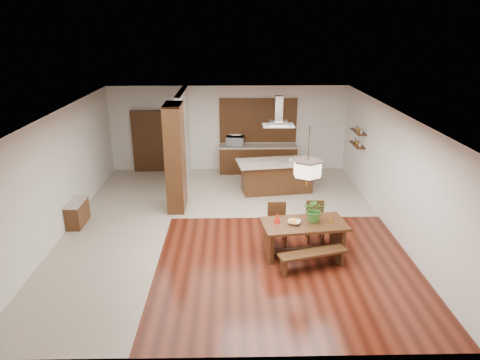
{
  "coord_description": "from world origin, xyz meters",
  "views": [
    {
      "loc": [
        0.1,
        -9.72,
        4.82
      ],
      "look_at": [
        0.3,
        0.0,
        1.25
      ],
      "focal_mm": 32.0,
      "sensor_mm": 36.0,
      "label": 1
    }
  ],
  "objects_px": {
    "pendant_lantern": "(308,157)",
    "fruit_bowl": "(294,222)",
    "hallway_console": "(77,213)",
    "island_cup": "(291,160)",
    "kitchen_island": "(277,176)",
    "dining_chair_left": "(277,224)",
    "dining_table": "(304,231)",
    "microwave": "(235,141)",
    "dining_bench": "(312,261)",
    "range_hood": "(279,111)",
    "foliage_plant": "(315,210)",
    "dining_chair_right": "(315,222)"
  },
  "relations": [
    {
      "from": "pendant_lantern",
      "to": "fruit_bowl",
      "type": "distance_m",
      "value": 1.47
    },
    {
      "from": "hallway_console",
      "to": "island_cup",
      "type": "distance_m",
      "value": 6.08
    },
    {
      "from": "hallway_console",
      "to": "kitchen_island",
      "type": "bearing_deg",
      "value": 22.49
    },
    {
      "from": "pendant_lantern",
      "to": "dining_chair_left",
      "type": "bearing_deg",
      "value": 137.09
    },
    {
      "from": "dining_table",
      "to": "microwave",
      "type": "bearing_deg",
      "value": 104.55
    },
    {
      "from": "hallway_console",
      "to": "dining_bench",
      "type": "relative_size",
      "value": 0.6
    },
    {
      "from": "dining_table",
      "to": "pendant_lantern",
      "type": "distance_m",
      "value": 1.69
    },
    {
      "from": "dining_chair_left",
      "to": "kitchen_island",
      "type": "xyz_separation_m",
      "value": [
        0.31,
        3.27,
        0.02
      ]
    },
    {
      "from": "fruit_bowl",
      "to": "hallway_console",
      "type": "bearing_deg",
      "value": 162.86
    },
    {
      "from": "hallway_console",
      "to": "dining_chair_left",
      "type": "height_order",
      "value": "dining_chair_left"
    },
    {
      "from": "kitchen_island",
      "to": "range_hood",
      "type": "distance_m",
      "value": 1.97
    },
    {
      "from": "foliage_plant",
      "to": "dining_bench",
      "type": "bearing_deg",
      "value": -100.88
    },
    {
      "from": "foliage_plant",
      "to": "range_hood",
      "type": "relative_size",
      "value": 0.6
    },
    {
      "from": "hallway_console",
      "to": "foliage_plant",
      "type": "relative_size",
      "value": 1.62
    },
    {
      "from": "fruit_bowl",
      "to": "dining_table",
      "type": "bearing_deg",
      "value": 10.3
    },
    {
      "from": "pendant_lantern",
      "to": "foliage_plant",
      "type": "xyz_separation_m",
      "value": [
        0.23,
        0.07,
        -1.22
      ]
    },
    {
      "from": "kitchen_island",
      "to": "dining_chair_right",
      "type": "bearing_deg",
      "value": -87.81
    },
    {
      "from": "kitchen_island",
      "to": "island_cup",
      "type": "distance_m",
      "value": 0.67
    },
    {
      "from": "dining_bench",
      "to": "hallway_console",
      "type": "bearing_deg",
      "value": 158.18
    },
    {
      "from": "pendant_lantern",
      "to": "dining_bench",
      "type": "bearing_deg",
      "value": -82.2
    },
    {
      "from": "pendant_lantern",
      "to": "kitchen_island",
      "type": "bearing_deg",
      "value": 93.21
    },
    {
      "from": "hallway_console",
      "to": "kitchen_island",
      "type": "height_order",
      "value": "kitchen_island"
    },
    {
      "from": "dining_bench",
      "to": "dining_chair_right",
      "type": "relative_size",
      "value": 1.55
    },
    {
      "from": "dining_bench",
      "to": "dining_chair_right",
      "type": "height_order",
      "value": "dining_chair_right"
    },
    {
      "from": "hallway_console",
      "to": "foliage_plant",
      "type": "xyz_separation_m",
      "value": [
        5.7,
        -1.51,
        0.71
      ]
    },
    {
      "from": "dining_table",
      "to": "pendant_lantern",
      "type": "height_order",
      "value": "pendant_lantern"
    },
    {
      "from": "dining_chair_left",
      "to": "island_cup",
      "type": "relative_size",
      "value": 7.02
    },
    {
      "from": "foliage_plant",
      "to": "fruit_bowl",
      "type": "distance_m",
      "value": 0.52
    },
    {
      "from": "pendant_lantern",
      "to": "foliage_plant",
      "type": "relative_size",
      "value": 2.41
    },
    {
      "from": "dining_chair_right",
      "to": "fruit_bowl",
      "type": "height_order",
      "value": "dining_chair_right"
    },
    {
      "from": "fruit_bowl",
      "to": "pendant_lantern",
      "type": "bearing_deg",
      "value": 10.3
    },
    {
      "from": "dining_chair_right",
      "to": "range_hood",
      "type": "distance_m",
      "value": 3.78
    },
    {
      "from": "dining_chair_left",
      "to": "kitchen_island",
      "type": "relative_size",
      "value": 0.39
    },
    {
      "from": "foliage_plant",
      "to": "dining_table",
      "type": "bearing_deg",
      "value": -162.78
    },
    {
      "from": "dining_chair_left",
      "to": "microwave",
      "type": "height_order",
      "value": "microwave"
    },
    {
      "from": "hallway_console",
      "to": "kitchen_island",
      "type": "relative_size",
      "value": 0.36
    },
    {
      "from": "dining_table",
      "to": "foliage_plant",
      "type": "relative_size",
      "value": 3.53
    },
    {
      "from": "kitchen_island",
      "to": "microwave",
      "type": "bearing_deg",
      "value": 116.13
    },
    {
      "from": "dining_table",
      "to": "island_cup",
      "type": "xyz_separation_m",
      "value": [
        0.19,
        3.66,
        0.47
      ]
    },
    {
      "from": "fruit_bowl",
      "to": "kitchen_island",
      "type": "xyz_separation_m",
      "value": [
        0.01,
        3.8,
        -0.29
      ]
    },
    {
      "from": "fruit_bowl",
      "to": "island_cup",
      "type": "xyz_separation_m",
      "value": [
        0.41,
        3.7,
        0.24
      ]
    },
    {
      "from": "dining_table",
      "to": "range_hood",
      "type": "distance_m",
      "value": 4.22
    },
    {
      "from": "hallway_console",
      "to": "range_hood",
      "type": "bearing_deg",
      "value": 22.52
    },
    {
      "from": "dining_table",
      "to": "dining_bench",
      "type": "xyz_separation_m",
      "value": [
        0.09,
        -0.65,
        -0.35
      ]
    },
    {
      "from": "foliage_plant",
      "to": "kitchen_island",
      "type": "height_order",
      "value": "foliage_plant"
    },
    {
      "from": "hallway_console",
      "to": "island_cup",
      "type": "bearing_deg",
      "value": 20.18
    },
    {
      "from": "foliage_plant",
      "to": "fruit_bowl",
      "type": "relative_size",
      "value": 1.99
    },
    {
      "from": "kitchen_island",
      "to": "microwave",
      "type": "distance_m",
      "value": 2.26
    },
    {
      "from": "hallway_console",
      "to": "fruit_bowl",
      "type": "bearing_deg",
      "value": -17.14
    },
    {
      "from": "dining_chair_left",
      "to": "pendant_lantern",
      "type": "xyz_separation_m",
      "value": [
        0.53,
        -0.49,
        1.76
      ]
    }
  ]
}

